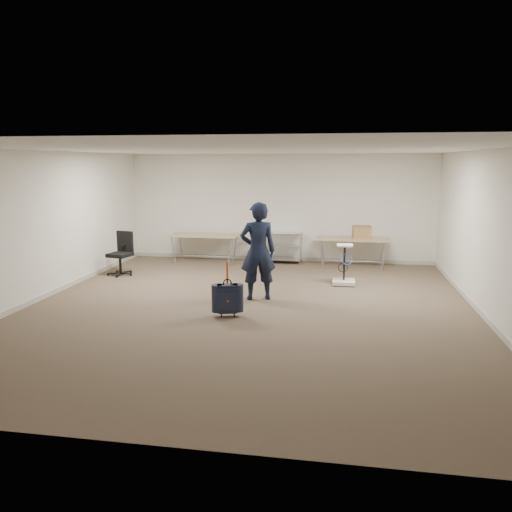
# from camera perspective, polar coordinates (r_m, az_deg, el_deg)

# --- Properties ---
(ground) EXTENTS (9.00, 9.00, 0.00)m
(ground) POSITION_cam_1_polar(r_m,az_deg,el_deg) (9.01, -0.83, -5.97)
(ground) COLOR #4A3C2D
(ground) RESTS_ON ground
(room_shell) EXTENTS (8.00, 9.00, 9.00)m
(room_shell) POSITION_cam_1_polar(r_m,az_deg,el_deg) (10.31, 0.56, -3.53)
(room_shell) COLOR white
(room_shell) RESTS_ON ground
(folding_table_left) EXTENTS (1.80, 0.75, 0.73)m
(folding_table_left) POSITION_cam_1_polar(r_m,az_deg,el_deg) (13.06, -5.92, 2.24)
(folding_table_left) COLOR #9E8161
(folding_table_left) RESTS_ON ground
(folding_table_right) EXTENTS (1.80, 0.75, 0.73)m
(folding_table_right) POSITION_cam_1_polar(r_m,az_deg,el_deg) (12.59, 11.00, 1.79)
(folding_table_right) COLOR #9E8161
(folding_table_right) RESTS_ON ground
(wire_shelf) EXTENTS (1.22, 0.47, 0.80)m
(wire_shelf) POSITION_cam_1_polar(r_m,az_deg,el_deg) (12.97, 2.52, 1.16)
(wire_shelf) COLOR silver
(wire_shelf) RESTS_ON ground
(person) EXTENTS (0.78, 0.63, 1.86)m
(person) POSITION_cam_1_polar(r_m,az_deg,el_deg) (9.38, 0.22, 0.55)
(person) COLOR black
(person) RESTS_ON ground
(suitcase) EXTENTS (0.38, 0.28, 0.94)m
(suitcase) POSITION_cam_1_polar(r_m,az_deg,el_deg) (8.46, -3.27, -4.86)
(suitcase) COLOR black
(suitcase) RESTS_ON ground
(office_chair) EXTENTS (0.61, 0.61, 1.00)m
(office_chair) POSITION_cam_1_polar(r_m,az_deg,el_deg) (12.01, -15.14, -0.64)
(office_chair) COLOR black
(office_chair) RESTS_ON ground
(equipment_cart) EXTENTS (0.47, 0.47, 0.87)m
(equipment_cart) POSITION_cam_1_polar(r_m,az_deg,el_deg) (10.83, 10.02, -2.04)
(equipment_cart) COLOR beige
(equipment_cart) RESTS_ON ground
(cardboard_box) EXTENTS (0.46, 0.36, 0.32)m
(cardboard_box) POSITION_cam_1_polar(r_m,az_deg,el_deg) (12.50, 11.99, 2.67)
(cardboard_box) COLOR #8B5E41
(cardboard_box) RESTS_ON folding_table_right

